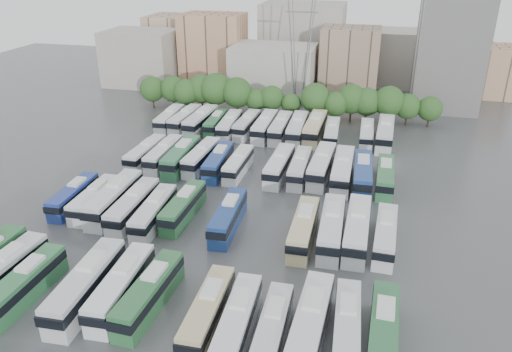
% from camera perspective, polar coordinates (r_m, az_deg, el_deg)
% --- Properties ---
extents(ground, '(220.00, 220.00, 0.00)m').
position_cam_1_polar(ground, '(71.39, -3.11, -3.49)').
color(ground, '#424447').
rests_on(ground, ground).
extents(tree_line, '(65.63, 7.98, 8.87)m').
position_cam_1_polar(tree_line, '(108.26, 2.31, 9.12)').
color(tree_line, black).
rests_on(tree_line, ground).
extents(city_buildings, '(102.00, 35.00, 20.00)m').
position_cam_1_polar(city_buildings, '(137.01, 2.45, 13.84)').
color(city_buildings, '#9E998E').
rests_on(city_buildings, ground).
extents(apartment_tower, '(14.00, 14.00, 26.00)m').
position_cam_1_polar(apartment_tower, '(120.97, 21.29, 13.25)').
color(apartment_tower, silver).
rests_on(apartment_tower, ground).
extents(electricity_pylon, '(9.00, 6.91, 33.83)m').
position_cam_1_polar(electricity_pylon, '(112.40, 5.21, 16.94)').
color(electricity_pylon, slate).
rests_on(electricity_pylon, ground).
extents(bus_r0_s1, '(3.33, 12.53, 3.89)m').
position_cam_1_polar(bus_r0_s1, '(60.84, -27.01, -9.86)').
color(bus_r0_s1, silver).
rests_on(bus_r0_s1, ground).
extents(bus_r0_s2, '(2.79, 11.72, 3.66)m').
position_cam_1_polar(bus_r0_s2, '(58.23, -24.97, -11.17)').
color(bus_r0_s2, '#307142').
rests_on(bus_r0_s2, ground).
extents(bus_r0_s4, '(3.37, 13.27, 4.13)m').
position_cam_1_polar(bus_r0_s4, '(55.44, -18.81, -11.66)').
color(bus_r0_s4, silver).
rests_on(bus_r0_s4, ground).
extents(bus_r0_s5, '(3.14, 12.28, 3.82)m').
position_cam_1_polar(bus_r0_s5, '(54.43, -15.12, -12.07)').
color(bus_r0_s5, silver).
rests_on(bus_r0_s5, ground).
extents(bus_r0_s6, '(3.15, 11.96, 3.72)m').
position_cam_1_polar(bus_r0_s6, '(52.94, -12.09, -12.96)').
color(bus_r0_s6, '#2B663A').
rests_on(bus_r0_s6, ground).
extents(bus_r0_s8, '(2.70, 11.57, 3.62)m').
position_cam_1_polar(bus_r0_s8, '(49.95, -5.53, -15.15)').
color(bus_r0_s8, tan).
rests_on(bus_r0_s8, ground).
extents(bus_r0_s9, '(2.92, 11.68, 3.64)m').
position_cam_1_polar(bus_r0_s9, '(48.63, -2.12, -16.33)').
color(bus_r0_s9, silver).
rests_on(bus_r0_s9, ground).
extents(bus_r0_s10, '(2.56, 10.96, 3.43)m').
position_cam_1_polar(bus_r0_s10, '(47.97, 1.87, -17.17)').
color(bus_r0_s10, silver).
rests_on(bus_r0_s10, ground).
extents(bus_r0_s11, '(3.22, 12.71, 3.96)m').
position_cam_1_polar(bus_r0_s11, '(48.35, 6.21, -16.53)').
color(bus_r0_s11, silver).
rests_on(bus_r0_s11, ground).
extents(bus_r0_s12, '(2.91, 11.24, 3.50)m').
position_cam_1_polar(bus_r0_s12, '(48.94, 10.35, -16.59)').
color(bus_r0_s12, silver).
rests_on(bus_r0_s12, ground).
extents(bus_r0_s13, '(2.96, 11.85, 3.69)m').
position_cam_1_polar(bus_r0_s13, '(48.92, 14.35, -16.92)').
color(bus_r0_s13, '#2B663C').
rests_on(bus_r0_s13, ground).
extents(bus_r1_s0, '(2.74, 10.92, 3.40)m').
position_cam_1_polar(bus_r1_s0, '(75.21, -20.12, -2.11)').
color(bus_r1_s0, navy).
rests_on(bus_r1_s0, ground).
extents(bus_r1_s1, '(2.61, 11.08, 3.46)m').
position_cam_1_polar(bus_r1_s1, '(73.26, -18.02, -2.49)').
color(bus_r1_s1, silver).
rests_on(bus_r1_s1, ground).
extents(bus_r1_s2, '(3.09, 13.11, 4.10)m').
position_cam_1_polar(bus_r1_s2, '(71.94, -15.90, -2.44)').
color(bus_r1_s2, silver).
rests_on(bus_r1_s2, ground).
extents(bus_r1_s3, '(2.77, 12.27, 3.84)m').
position_cam_1_polar(bus_r1_s3, '(69.47, -13.85, -3.32)').
color(bus_r1_s3, silver).
rests_on(bus_r1_s3, ground).
extents(bus_r1_s4, '(3.10, 11.81, 3.67)m').
position_cam_1_polar(bus_r1_s4, '(67.43, -11.59, -4.07)').
color(bus_r1_s4, silver).
rests_on(bus_r1_s4, ground).
extents(bus_r1_s5, '(2.74, 11.58, 3.62)m').
position_cam_1_polar(bus_r1_s5, '(68.22, -8.31, -3.47)').
color(bus_r1_s5, '#2C673A').
rests_on(bus_r1_s5, ground).
extents(bus_r1_s7, '(2.93, 11.75, 3.66)m').
position_cam_1_polar(bus_r1_s7, '(65.21, -3.19, -4.61)').
color(bus_r1_s7, navy).
rests_on(bus_r1_s7, ground).
extents(bus_r1_s10, '(2.71, 12.05, 3.78)m').
position_cam_1_polar(bus_r1_s10, '(62.70, 5.46, -5.93)').
color(bus_r1_s10, '#C6BC88').
rests_on(bus_r1_s10, ground).
extents(bus_r1_s11, '(3.08, 12.76, 3.98)m').
position_cam_1_polar(bus_r1_s11, '(63.05, 8.63, -5.82)').
color(bus_r1_s11, silver).
rests_on(bus_r1_s11, ground).
extents(bus_r1_s12, '(2.98, 13.02, 4.08)m').
position_cam_1_polar(bus_r1_s12, '(63.26, 11.49, -5.91)').
color(bus_r1_s12, silver).
rests_on(bus_r1_s12, ground).
extents(bus_r1_s13, '(3.02, 11.66, 3.63)m').
position_cam_1_polar(bus_r1_s13, '(63.17, 14.56, -6.52)').
color(bus_r1_s13, silver).
rests_on(bus_r1_s13, ground).
extents(bus_r2_s1, '(2.95, 11.62, 3.62)m').
position_cam_1_polar(bus_r2_s1, '(86.98, -12.48, 2.58)').
color(bus_r2_s1, silver).
rests_on(bus_r2_s1, ground).
extents(bus_r2_s2, '(2.61, 11.90, 3.73)m').
position_cam_1_polar(bus_r2_s2, '(85.77, -10.47, 2.48)').
color(bus_r2_s2, silver).
rests_on(bus_r2_s2, ground).
extents(bus_r2_s3, '(3.00, 12.71, 3.97)m').
position_cam_1_polar(bus_r2_s3, '(84.04, -8.55, 2.24)').
color(bus_r2_s3, '#317249').
rests_on(bus_r2_s3, ground).
extents(bus_r2_s4, '(3.18, 12.02, 3.74)m').
position_cam_1_polar(bus_r2_s4, '(83.76, -6.24, 2.21)').
color(bus_r2_s4, silver).
rests_on(bus_r2_s4, ground).
extents(bus_r2_s5, '(2.97, 11.73, 3.65)m').
position_cam_1_polar(bus_r2_s5, '(81.76, -4.32, 1.68)').
color(bus_r2_s5, navy).
rests_on(bus_r2_s5, ground).
extents(bus_r2_s6, '(2.59, 11.13, 3.48)m').
position_cam_1_polar(bus_r2_s6, '(80.85, -2.04, 1.40)').
color(bus_r2_s6, white).
rests_on(bus_r2_s6, ground).
extents(bus_r2_s8, '(3.07, 12.37, 3.86)m').
position_cam_1_polar(bus_r2_s8, '(79.91, 2.68, 1.24)').
color(bus_r2_s8, silver).
rests_on(bus_r2_s8, ground).
extents(bus_r2_s9, '(2.70, 11.78, 3.69)m').
position_cam_1_polar(bus_r2_s9, '(79.59, 5.03, 1.00)').
color(bus_r2_s9, silver).
rests_on(bus_r2_s9, ground).
extents(bus_r2_s10, '(3.44, 13.27, 4.13)m').
position_cam_1_polar(bus_r2_s10, '(80.22, 7.51, 1.24)').
color(bus_r2_s10, silver).
rests_on(bus_r2_s10, ground).
extents(bus_r2_s11, '(2.93, 13.32, 4.18)m').
position_cam_1_polar(bus_r2_s11, '(78.91, 9.86, 0.69)').
color(bus_r2_s11, silver).
rests_on(bus_r2_s11, ground).
extents(bus_r2_s12, '(3.19, 12.79, 3.99)m').
position_cam_1_polar(bus_r2_s12, '(78.47, 12.09, 0.28)').
color(bus_r2_s12, navy).
rests_on(bus_r2_s12, ground).
extents(bus_r2_s13, '(2.71, 11.80, 3.69)m').
position_cam_1_polar(bus_r2_s13, '(78.66, 14.54, -0.04)').
color(bus_r2_s13, '#2F6E40').
rests_on(bus_r2_s13, ground).
extents(bus_r3_s0, '(2.97, 11.90, 3.71)m').
position_cam_1_polar(bus_r3_s0, '(103.84, -9.84, 6.48)').
color(bus_r3_s0, silver).
rests_on(bus_r3_s0, ground).
extents(bus_r3_s1, '(3.23, 12.31, 3.83)m').
position_cam_1_polar(bus_r3_s1, '(102.80, -8.09, 6.45)').
color(bus_r3_s1, silver).
rests_on(bus_r3_s1, ground).
extents(bus_r3_s2, '(3.39, 13.08, 4.07)m').
position_cam_1_polar(bus_r3_s2, '(101.16, -6.33, 6.31)').
color(bus_r3_s2, silver).
rests_on(bus_r3_s2, ground).
extents(bus_r3_s3, '(2.80, 11.01, 3.43)m').
position_cam_1_polar(bus_r3_s3, '(100.55, -4.61, 6.08)').
color(bus_r3_s3, '#2D6A3F').
rests_on(bus_r3_s3, ground).
extents(bus_r3_s4, '(3.21, 12.19, 3.79)m').
position_cam_1_polar(bus_r3_s4, '(98.42, -3.05, 5.81)').
color(bus_r3_s4, silver).
rests_on(bus_r3_s4, ground).
extents(bus_r3_s5, '(3.10, 11.98, 3.73)m').
position_cam_1_polar(bus_r3_s5, '(98.77, -1.05, 5.90)').
color(bus_r3_s5, silver).
rests_on(bus_r3_s5, ground).
extents(bus_r3_s6, '(2.80, 12.75, 4.00)m').
position_cam_1_polar(bus_r3_s6, '(97.52, 1.01, 5.73)').
color(bus_r3_s6, silver).
rests_on(bus_r3_s6, ground).
extents(bus_r3_s7, '(2.72, 12.47, 3.91)m').
position_cam_1_polar(bus_r3_s7, '(96.93, 2.82, 5.56)').
color(bus_r3_s7, silver).
rests_on(bus_r3_s7, ground).
extents(bus_r3_s8, '(3.21, 13.14, 4.10)m').
position_cam_1_polar(bus_r3_s8, '(96.35, 4.74, 5.44)').
color(bus_r3_s8, silver).
rests_on(bus_r3_s8, ground).
extents(bus_r3_s9, '(3.28, 13.73, 4.29)m').
position_cam_1_polar(bus_r3_s9, '(96.74, 6.75, 5.49)').
color(bus_r3_s9, beige).
rests_on(bus_r3_s9, ground).
extents(bus_r3_s10, '(2.96, 11.59, 3.61)m').
position_cam_1_polar(bus_r3_s10, '(95.51, 8.68, 4.90)').
color(bus_r3_s10, silver).
rests_on(bus_r3_s10, ground).
extents(bus_r3_s12, '(2.64, 11.28, 3.53)m').
position_cam_1_polar(bus_r3_s12, '(96.26, 12.53, 4.72)').
color(bus_r3_s12, silver).
rests_on(bus_r3_s12, ground).
extents(bus_r3_s13, '(3.49, 13.69, 4.26)m').
position_cam_1_polar(bus_r3_s13, '(96.34, 14.55, 4.76)').
color(bus_r3_s13, silver).
rests_on(bus_r3_s13, ground).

